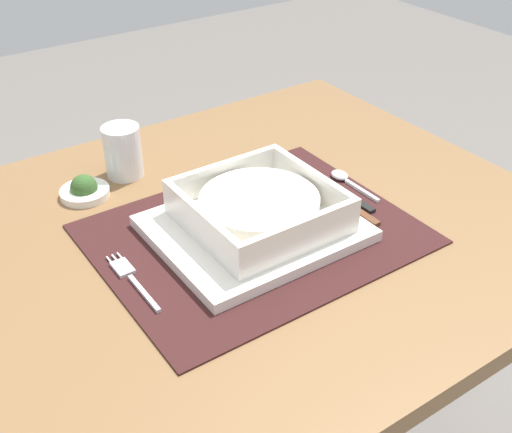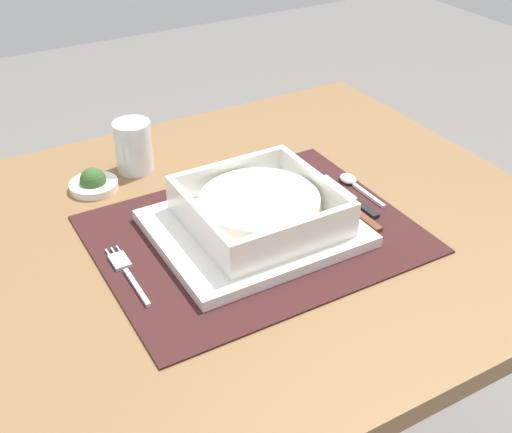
# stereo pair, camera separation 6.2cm
# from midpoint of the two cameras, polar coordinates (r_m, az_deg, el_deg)

# --- Properties ---
(dining_table) EXTENTS (0.90, 0.76, 0.70)m
(dining_table) POSITION_cam_midpoint_polar(r_m,az_deg,el_deg) (1.00, -2.89, -5.64)
(dining_table) COLOR brown
(dining_table) RESTS_ON ground
(placemat) EXTENTS (0.43, 0.35, 0.00)m
(placemat) POSITION_cam_midpoint_polar(r_m,az_deg,el_deg) (0.92, -1.94, -1.52)
(placemat) COLOR #381919
(placemat) RESTS_ON dining_table
(serving_plate) EXTENTS (0.27, 0.23, 0.02)m
(serving_plate) POSITION_cam_midpoint_polar(r_m,az_deg,el_deg) (0.92, -1.90, -0.98)
(serving_plate) COLOR white
(serving_plate) RESTS_ON placemat
(porridge_bowl) EXTENTS (0.20, 0.20, 0.05)m
(porridge_bowl) POSITION_cam_midpoint_polar(r_m,az_deg,el_deg) (0.90, -1.68, 0.66)
(porridge_bowl) COLOR white
(porridge_bowl) RESTS_ON serving_plate
(fork) EXTENTS (0.02, 0.14, 0.00)m
(fork) POSITION_cam_midpoint_polar(r_m,az_deg,el_deg) (0.86, -13.06, -5.23)
(fork) COLOR silver
(fork) RESTS_ON placemat
(spoon) EXTENTS (0.02, 0.11, 0.01)m
(spoon) POSITION_cam_midpoint_polar(r_m,az_deg,el_deg) (1.05, 6.05, 3.35)
(spoon) COLOR silver
(spoon) RESTS_ON placemat
(butter_knife) EXTENTS (0.01, 0.14, 0.01)m
(butter_knife) POSITION_cam_midpoint_polar(r_m,az_deg,el_deg) (1.01, 6.18, 1.90)
(butter_knife) COLOR black
(butter_knife) RESTS_ON placemat
(bread_knife) EXTENTS (0.01, 0.14, 0.01)m
(bread_knife) POSITION_cam_midpoint_polar(r_m,az_deg,el_deg) (0.98, 6.51, 0.82)
(bread_knife) COLOR #59331E
(bread_knife) RESTS_ON placemat
(drinking_glass) EXTENTS (0.06, 0.06, 0.09)m
(drinking_glass) POSITION_cam_midpoint_polar(r_m,az_deg,el_deg) (1.08, -13.24, 5.32)
(drinking_glass) COLOR white
(drinking_glass) RESTS_ON dining_table
(condiment_saucer) EXTENTS (0.08, 0.08, 0.04)m
(condiment_saucer) POSITION_cam_midpoint_polar(r_m,az_deg,el_deg) (1.05, -16.51, 2.21)
(condiment_saucer) COLOR white
(condiment_saucer) RESTS_ON dining_table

